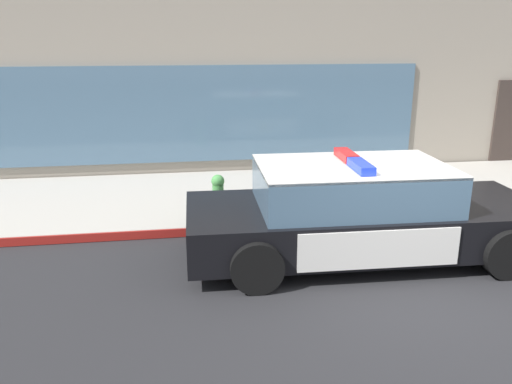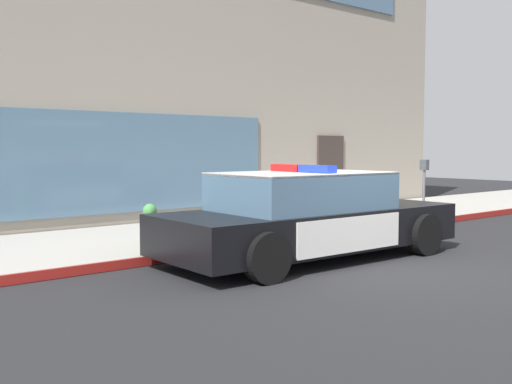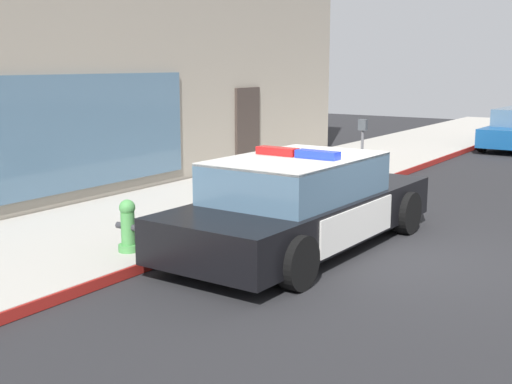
# 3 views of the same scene
# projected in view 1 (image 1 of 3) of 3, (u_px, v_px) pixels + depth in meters

# --- Properties ---
(ground) EXTENTS (48.00, 48.00, 0.00)m
(ground) POSITION_uv_depth(u_px,v_px,m) (425.00, 296.00, 6.40)
(ground) COLOR #262628
(sidewalk) EXTENTS (48.00, 3.55, 0.15)m
(sidewalk) POSITION_uv_depth(u_px,v_px,m) (329.00, 193.00, 10.36)
(sidewalk) COLOR #B2ADA3
(sidewalk) RESTS_ON ground
(curb_red_paint) EXTENTS (28.80, 0.04, 0.14)m
(curb_red_paint) POSITION_uv_depth(u_px,v_px,m) (359.00, 223.00, 8.67)
(curb_red_paint) COLOR maroon
(curb_red_paint) RESTS_ON ground
(police_cruiser) EXTENTS (5.10, 2.19, 1.49)m
(police_cruiser) POSITION_uv_depth(u_px,v_px,m) (360.00, 212.00, 7.36)
(police_cruiser) COLOR black
(police_cruiser) RESTS_ON ground
(fire_hydrant) EXTENTS (0.34, 0.39, 0.73)m
(fire_hydrant) POSITION_uv_depth(u_px,v_px,m) (218.00, 196.00, 8.69)
(fire_hydrant) COLOR #4C994C
(fire_hydrant) RESTS_ON sidewalk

